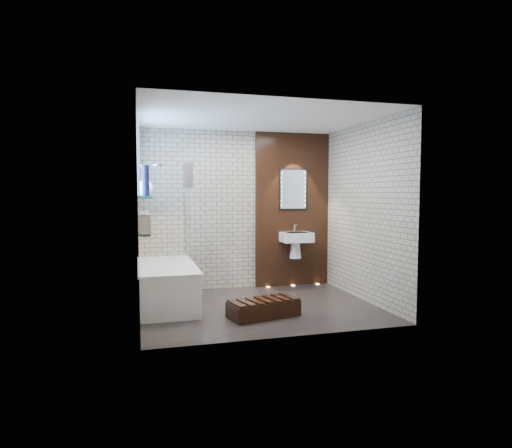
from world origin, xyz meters
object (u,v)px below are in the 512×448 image
object	(u,v)px
washbasin	(296,241)
led_mirror	(293,189)
bath_screen	(188,213)
bathtub	(167,285)
walnut_step	(264,309)

from	to	relation	value
washbasin	led_mirror	distance (m)	0.88
bath_screen	led_mirror	distance (m)	1.89
bathtub	bath_screen	distance (m)	1.14
bathtub	washbasin	xyz separation A→B (m)	(2.17, 0.62, 0.50)
bathtub	bath_screen	xyz separation A→B (m)	(0.35, 0.44, 0.99)
bathtub	washbasin	world-z (taller)	washbasin
washbasin	walnut_step	size ratio (longest dim) A/B	0.65
washbasin	walnut_step	distance (m)	1.97
washbasin	led_mirror	world-z (taller)	led_mirror
bathtub	bath_screen	world-z (taller)	bath_screen
bathtub	led_mirror	world-z (taller)	led_mirror
bath_screen	washbasin	distance (m)	1.89
bath_screen	walnut_step	world-z (taller)	bath_screen
walnut_step	bath_screen	bearing A→B (deg)	120.60
bathtub	walnut_step	bearing A→B (deg)	-38.39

